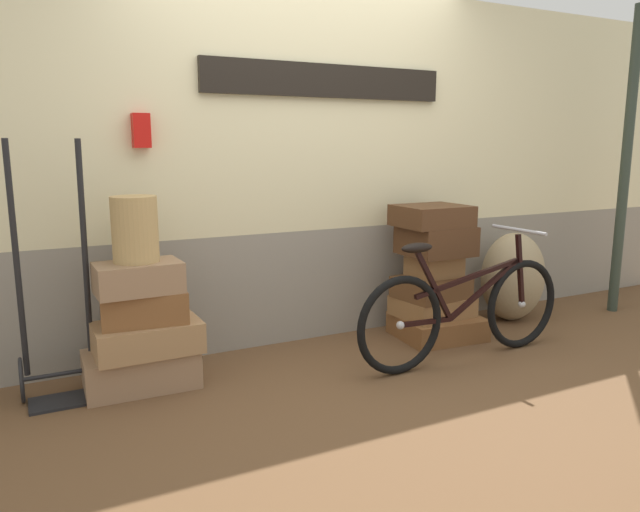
# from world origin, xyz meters

# --- Properties ---
(ground) EXTENTS (9.59, 5.20, 0.06)m
(ground) POSITION_xyz_m (0.00, 0.00, -0.03)
(ground) COLOR brown
(station_building) EXTENTS (7.59, 0.74, 2.44)m
(station_building) POSITION_xyz_m (0.01, 0.85, 1.22)
(station_building) COLOR gray
(station_building) RESTS_ON ground
(suitcase_0) EXTENTS (0.63, 0.38, 0.21)m
(suitcase_0) POSITION_xyz_m (-1.21, 0.40, 0.11)
(suitcase_0) COLOR #937051
(suitcase_0) RESTS_ON ground
(suitcase_1) EXTENTS (0.59, 0.36, 0.17)m
(suitcase_1) POSITION_xyz_m (-1.18, 0.37, 0.30)
(suitcase_1) COLOR #9E754C
(suitcase_1) RESTS_ON suitcase_0
(suitcase_2) EXTENTS (0.49, 0.32, 0.18)m
(suitcase_2) POSITION_xyz_m (-1.19, 0.37, 0.48)
(suitcase_2) COLOR brown
(suitcase_2) RESTS_ON suitcase_1
(suitcase_3) EXTENTS (0.47, 0.30, 0.17)m
(suitcase_3) POSITION_xyz_m (-1.21, 0.36, 0.65)
(suitcase_3) COLOR #937051
(suitcase_3) RESTS_ON suitcase_2
(suitcase_4) EXTENTS (0.61, 0.55, 0.16)m
(suitcase_4) POSITION_xyz_m (0.87, 0.36, 0.08)
(suitcase_4) COLOR brown
(suitcase_4) RESTS_ON ground
(suitcase_5) EXTENTS (0.53, 0.44, 0.14)m
(suitcase_5) POSITION_xyz_m (0.85, 0.39, 0.23)
(suitcase_5) COLOR olive
(suitcase_5) RESTS_ON suitcase_4
(suitcase_6) EXTENTS (0.51, 0.44, 0.15)m
(suitcase_6) POSITION_xyz_m (0.82, 0.38, 0.37)
(suitcase_6) COLOR brown
(suitcase_6) RESTS_ON suitcase_5
(suitcase_7) EXTENTS (0.34, 0.30, 0.16)m
(suitcase_7) POSITION_xyz_m (0.87, 0.41, 0.52)
(suitcase_7) COLOR olive
(suitcase_7) RESTS_ON suitcase_6
(suitcase_8) EXTENTS (0.45, 0.42, 0.21)m
(suitcase_8) POSITION_xyz_m (0.86, 0.40, 0.71)
(suitcase_8) COLOR #4C2D19
(suitcase_8) RESTS_ON suitcase_7
(suitcase_9) EXTENTS (0.48, 0.41, 0.15)m
(suitcase_9) POSITION_xyz_m (0.82, 0.40, 0.88)
(suitcase_9) COLOR #4C2D19
(suitcase_9) RESTS_ON suitcase_8
(wicker_basket) EXTENTS (0.25, 0.25, 0.36)m
(wicker_basket) POSITION_xyz_m (-1.21, 0.39, 0.92)
(wicker_basket) COLOR tan
(wicker_basket) RESTS_ON suitcase_3
(luggage_trolley) EXTENTS (0.42, 0.34, 1.41)m
(luggage_trolley) POSITION_xyz_m (-1.63, 0.47, 0.36)
(luggage_trolley) COLOR black
(luggage_trolley) RESTS_ON ground
(burlap_sack) EXTENTS (0.53, 0.45, 0.70)m
(burlap_sack) POSITION_xyz_m (1.67, 0.45, 0.35)
(burlap_sack) COLOR #9E8966
(burlap_sack) RESTS_ON ground
(bicycle) EXTENTS (1.63, 0.46, 0.84)m
(bicycle) POSITION_xyz_m (0.73, -0.09, 0.33)
(bicycle) COLOR black
(bicycle) RESTS_ON ground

